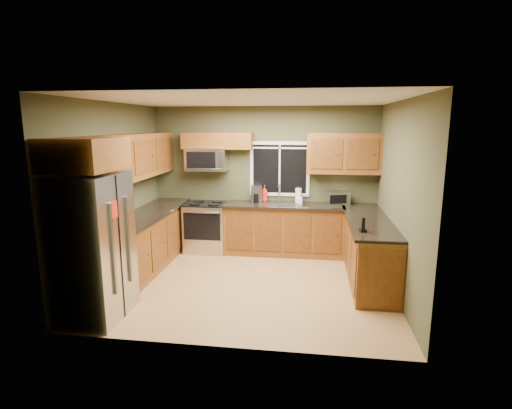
% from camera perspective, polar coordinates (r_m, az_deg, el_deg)
% --- Properties ---
extents(floor, '(4.20, 4.20, 0.00)m').
position_cam_1_polar(floor, '(6.19, -0.92, -11.13)').
color(floor, '#A27847').
rests_on(floor, ground).
extents(ceiling, '(4.20, 4.20, 0.00)m').
position_cam_1_polar(ceiling, '(5.73, -1.01, 14.69)').
color(ceiling, white).
rests_on(ceiling, back_wall).
extents(back_wall, '(4.20, 0.00, 4.20)m').
position_cam_1_polar(back_wall, '(7.57, 1.12, 3.65)').
color(back_wall, '#44452A').
rests_on(back_wall, ground).
extents(front_wall, '(4.20, 0.00, 4.20)m').
position_cam_1_polar(front_wall, '(4.08, -4.82, -3.15)').
color(front_wall, '#44452A').
rests_on(front_wall, ground).
extents(left_wall, '(0.00, 3.60, 3.60)m').
position_cam_1_polar(left_wall, '(6.47, -19.69, 1.64)').
color(left_wall, '#44452A').
rests_on(left_wall, ground).
extents(right_wall, '(0.00, 3.60, 3.60)m').
position_cam_1_polar(right_wall, '(5.87, 19.74, 0.70)').
color(right_wall, '#44452A').
rests_on(right_wall, ground).
extents(window, '(1.12, 0.03, 1.02)m').
position_cam_1_polar(window, '(7.50, 3.40, 5.11)').
color(window, white).
rests_on(window, back_wall).
extents(base_cabinets_left, '(0.60, 2.65, 0.90)m').
position_cam_1_polar(base_cabinets_left, '(6.95, -15.19, -5.05)').
color(base_cabinets_left, brown).
rests_on(base_cabinets_left, ground).
extents(countertop_left, '(0.65, 2.65, 0.04)m').
position_cam_1_polar(countertop_left, '(6.83, -15.21, -1.27)').
color(countertop_left, black).
rests_on(countertop_left, base_cabinets_left).
extents(base_cabinets_back, '(2.17, 0.60, 0.90)m').
position_cam_1_polar(base_cabinets_back, '(7.42, 4.01, -3.64)').
color(base_cabinets_back, brown).
rests_on(base_cabinets_back, ground).
extents(countertop_back, '(2.17, 0.65, 0.04)m').
position_cam_1_polar(countertop_back, '(7.29, 4.05, -0.12)').
color(countertop_back, black).
rests_on(countertop_back, base_cabinets_back).
extents(base_cabinets_peninsula, '(0.60, 2.52, 0.90)m').
position_cam_1_polar(base_cabinets_peninsula, '(6.55, 15.68, -6.10)').
color(base_cabinets_peninsula, brown).
rests_on(base_cabinets_peninsula, ground).
extents(countertop_peninsula, '(0.65, 2.50, 0.04)m').
position_cam_1_polar(countertop_peninsula, '(6.43, 15.67, -2.07)').
color(countertop_peninsula, black).
rests_on(countertop_peninsula, base_cabinets_peninsula).
extents(upper_cabinets_left, '(0.33, 2.65, 0.72)m').
position_cam_1_polar(upper_cabinets_left, '(6.76, -16.88, 6.58)').
color(upper_cabinets_left, brown).
rests_on(upper_cabinets_left, left_wall).
extents(upper_cabinets_back_left, '(1.30, 0.33, 0.30)m').
position_cam_1_polar(upper_cabinets_back_left, '(7.49, -5.56, 9.04)').
color(upper_cabinets_back_left, brown).
rests_on(upper_cabinets_back_left, back_wall).
extents(upper_cabinets_back_right, '(1.30, 0.33, 0.72)m').
position_cam_1_polar(upper_cabinets_back_right, '(7.33, 12.41, 7.14)').
color(upper_cabinets_back_right, brown).
rests_on(upper_cabinets_back_right, back_wall).
extents(upper_cabinet_over_fridge, '(0.72, 0.90, 0.38)m').
position_cam_1_polar(upper_cabinet_over_fridge, '(5.09, -23.29, 6.63)').
color(upper_cabinet_over_fridge, brown).
rests_on(upper_cabinet_over_fridge, left_wall).
extents(refrigerator, '(0.74, 0.90, 1.80)m').
position_cam_1_polar(refrigerator, '(5.28, -22.32, -5.65)').
color(refrigerator, '#B7B7BC').
rests_on(refrigerator, ground).
extents(range, '(0.76, 0.69, 0.94)m').
position_cam_1_polar(range, '(7.62, -7.08, -3.15)').
color(range, '#B7B7BC').
rests_on(range, ground).
extents(microwave, '(0.76, 0.41, 0.42)m').
position_cam_1_polar(microwave, '(7.53, -7.05, 6.43)').
color(microwave, '#B7B7BC').
rests_on(microwave, back_wall).
extents(sink, '(0.60, 0.42, 0.36)m').
position_cam_1_polar(sink, '(7.31, 3.16, 0.18)').
color(sink, slate).
rests_on(sink, countertop_back).
extents(toaster_oven, '(0.45, 0.41, 0.23)m').
position_cam_1_polar(toaster_oven, '(7.40, 11.61, 0.94)').
color(toaster_oven, '#B7B7BC').
rests_on(toaster_oven, countertop_back).
extents(coffee_maker, '(0.23, 0.28, 0.32)m').
position_cam_1_polar(coffee_maker, '(7.47, 0.07, 1.50)').
color(coffee_maker, slate).
rests_on(coffee_maker, countertop_back).
extents(kettle, '(0.15, 0.15, 0.27)m').
position_cam_1_polar(kettle, '(7.49, -0.15, 1.33)').
color(kettle, '#B7B7BC').
rests_on(kettle, countertop_back).
extents(paper_towel_roll, '(0.14, 0.14, 0.30)m').
position_cam_1_polar(paper_towel_roll, '(7.42, 6.07, 1.28)').
color(paper_towel_roll, white).
rests_on(paper_towel_roll, countertop_back).
extents(soap_bottle_a, '(0.14, 0.14, 0.31)m').
position_cam_1_polar(soap_bottle_a, '(7.51, 1.23, 1.60)').
color(soap_bottle_a, red).
rests_on(soap_bottle_a, countertop_back).
extents(soap_bottle_b, '(0.08, 0.08, 0.17)m').
position_cam_1_polar(soap_bottle_b, '(7.34, 6.33, 0.76)').
color(soap_bottle_b, white).
rests_on(soap_bottle_b, countertop_back).
extents(cordless_phone, '(0.10, 0.10, 0.20)m').
position_cam_1_polar(cordless_phone, '(5.60, 15.04, -3.20)').
color(cordless_phone, black).
rests_on(cordless_phone, countertop_peninsula).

